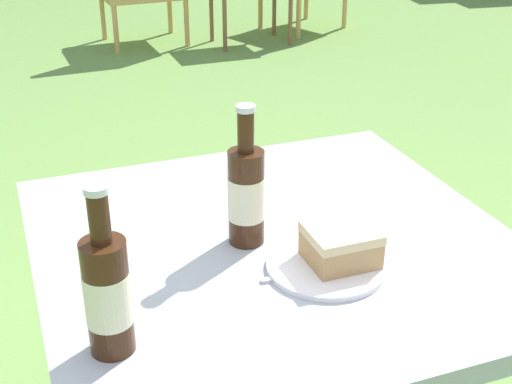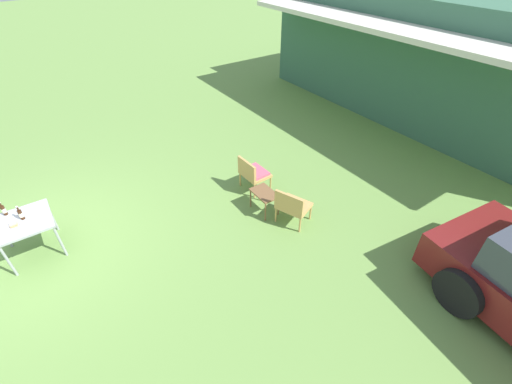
% 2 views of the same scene
% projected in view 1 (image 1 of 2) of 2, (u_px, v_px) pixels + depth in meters
% --- Properties ---
extents(patio_table, '(0.84, 0.83, 0.70)m').
position_uv_depth(patio_table, '(275.00, 271.00, 1.32)').
color(patio_table, '#9EA3A8').
rests_on(patio_table, ground_plane).
extents(cake_on_plate, '(0.20, 0.20, 0.07)m').
position_uv_depth(cake_on_plate, '(335.00, 253.00, 1.19)').
color(cake_on_plate, white).
rests_on(cake_on_plate, patio_table).
extents(cola_bottle_near, '(0.07, 0.07, 0.26)m').
position_uv_depth(cola_bottle_near, '(246.00, 193.00, 1.24)').
color(cola_bottle_near, '#381E0F').
rests_on(cola_bottle_near, patio_table).
extents(cola_bottle_far, '(0.07, 0.07, 0.26)m').
position_uv_depth(cola_bottle_far, '(107.00, 292.00, 0.97)').
color(cola_bottle_far, '#381E0F').
rests_on(cola_bottle_far, patio_table).
extents(fork, '(0.17, 0.03, 0.01)m').
position_uv_depth(fork, '(310.00, 274.00, 1.18)').
color(fork, silver).
rests_on(fork, patio_table).
extents(loose_bottle_cap, '(0.03, 0.03, 0.01)m').
position_uv_depth(loose_bottle_cap, '(324.00, 241.00, 1.27)').
color(loose_bottle_cap, silver).
rests_on(loose_bottle_cap, patio_table).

